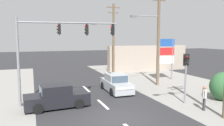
% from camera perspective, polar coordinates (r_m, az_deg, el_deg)
% --- Properties ---
extents(ground_plane, '(140.00, 140.00, 0.00)m').
position_cam_1_polar(ground_plane, '(13.03, 1.76, -14.38)').
color(ground_plane, '#28282B').
extents(lane_dash_mid, '(0.20, 2.40, 0.01)m').
position_cam_1_polar(lane_dash_mid, '(15.70, -2.42, -10.70)').
color(lane_dash_mid, silver).
rests_on(lane_dash_mid, ground).
extents(lane_dash_far, '(0.20, 2.40, 0.01)m').
position_cam_1_polar(lane_dash_far, '(20.35, -6.76, -6.73)').
color(lane_dash_far, silver).
rests_on(lane_dash_far, ground).
extents(kerb_right_verge, '(10.00, 44.00, 0.02)m').
position_cam_1_polar(kerb_right_verge, '(19.55, 24.86, -7.82)').
color(kerb_right_verge, gray).
rests_on(kerb_right_verge, ground).
extents(utility_pole_midground_right, '(3.78, 0.44, 9.34)m').
position_cam_1_polar(utility_pole_midground_right, '(21.63, 11.69, 7.39)').
color(utility_pole_midground_right, brown).
rests_on(utility_pole_midground_right, ground).
extents(utility_pole_background_right, '(3.78, 0.57, 8.89)m').
position_cam_1_polar(utility_pole_background_right, '(27.57, 0.12, 6.82)').
color(utility_pole_background_right, brown).
rests_on(utility_pole_background_right, ground).
extents(traffic_signal_mast, '(6.87, 0.91, 6.00)m').
position_cam_1_polar(traffic_signal_mast, '(15.56, -14.76, 5.22)').
color(traffic_signal_mast, slate).
rests_on(traffic_signal_mast, ground).
extents(pedestal_signal_right_kerb, '(0.44, 0.31, 3.56)m').
position_cam_1_polar(pedestal_signal_right_kerb, '(16.19, 18.74, -1.75)').
color(pedestal_signal_right_kerb, slate).
rests_on(pedestal_signal_right_kerb, ground).
extents(shopping_plaza_sign, '(2.10, 0.16, 4.60)m').
position_cam_1_polar(shopping_plaza_sign, '(24.86, 13.89, 2.48)').
color(shopping_plaza_sign, slate).
rests_on(shopping_plaza_sign, ground).
extents(shopfront_wall_far, '(12.00, 1.00, 3.60)m').
position_cam_1_polar(shopfront_wall_far, '(31.54, 9.44, 1.24)').
color(shopfront_wall_far, '#A39384').
rests_on(shopfront_wall_far, ground).
extents(sedan_oncoming_near, '(4.34, 2.12, 1.56)m').
position_cam_1_polar(sedan_oncoming_near, '(15.27, -14.23, -8.66)').
color(sedan_oncoming_near, black).
rests_on(sedan_oncoming_near, ground).
extents(sedan_oncoming_mid, '(1.97, 4.28, 1.56)m').
position_cam_1_polar(sedan_oncoming_mid, '(19.15, 1.09, -5.37)').
color(sedan_oncoming_mid, '#A3A8AD').
rests_on(sedan_oncoming_mid, ground).
extents(pedestrian_at_kerb, '(0.38, 0.48, 1.63)m').
position_cam_1_polar(pedestrian_at_kerb, '(15.33, 22.98, -8.06)').
color(pedestrian_at_kerb, '#333338').
rests_on(pedestrian_at_kerb, ground).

